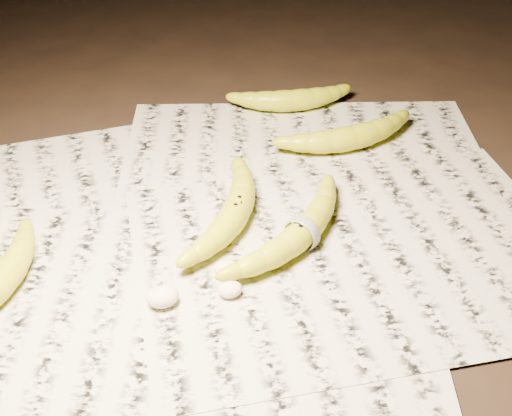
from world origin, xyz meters
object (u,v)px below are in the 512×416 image
object	(u,v)px
banana_center	(236,209)
banana_upper_a	(353,135)
banana_taped	(302,231)
banana_left_b	(2,278)
banana_upper_b	(292,98)

from	to	relation	value
banana_center	banana_upper_a	xyz separation A→B (m)	(0.23, 0.13, 0.00)
banana_taped	banana_upper_a	xyz separation A→B (m)	(0.16, 0.20, 0.00)
banana_left_b	banana_upper_b	xyz separation A→B (m)	(0.48, 0.32, 0.00)
banana_taped	banana_upper_a	bearing A→B (deg)	14.41
banana_left_b	banana_upper_a	size ratio (longest dim) A/B	0.92
banana_upper_a	banana_upper_b	bearing A→B (deg)	102.87
banana_center	banana_upper_b	bearing A→B (deg)	0.34
banana_upper_a	banana_upper_b	xyz separation A→B (m)	(-0.05, 0.15, -0.00)
banana_left_b	banana_upper_a	xyz separation A→B (m)	(0.52, 0.17, 0.00)
banana_upper_b	banana_center	bearing A→B (deg)	-114.12
banana_upper_a	banana_upper_b	size ratio (longest dim) A/B	1.12
banana_center	banana_upper_a	bearing A→B (deg)	-26.63
banana_center	banana_upper_b	size ratio (longest dim) A/B	1.17
banana_upper_a	banana_left_b	bearing A→B (deg)	-166.15
banana_center	banana_taped	distance (m)	0.10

